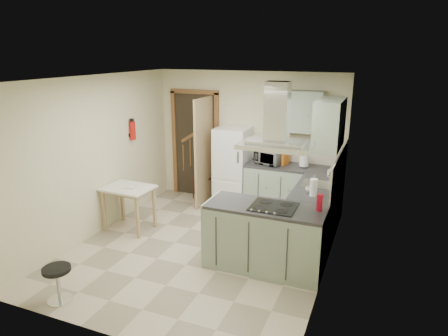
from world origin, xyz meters
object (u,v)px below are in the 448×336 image
at_px(bentwood_chair, 204,177).
at_px(microwave, 269,157).
at_px(fridge, 233,167).
at_px(extractor_hood, 276,145).
at_px(stool, 58,284).
at_px(peninsula, 265,237).
at_px(drop_leaf_table, 129,208).

distance_m(bentwood_chair, microwave, 1.49).
relative_size(fridge, extractor_hood, 1.67).
bearing_deg(bentwood_chair, microwave, 7.68).
bearing_deg(stool, fridge, 77.41).
height_order(fridge, bentwood_chair, fridge).
height_order(peninsula, stool, peninsula).
bearing_deg(peninsula, stool, -141.17).
bearing_deg(fridge, bentwood_chair, 167.32).
bearing_deg(drop_leaf_table, stool, -76.87).
bearing_deg(extractor_hood, microwave, 107.60).
relative_size(peninsula, drop_leaf_table, 1.99).
xyz_separation_m(peninsula, microwave, (-0.52, 1.96, 0.58)).
relative_size(extractor_hood, stool, 2.06).
bearing_deg(extractor_hood, stool, -142.51).
distance_m(fridge, extractor_hood, 2.57).
bearing_deg(peninsula, extractor_hood, 0.00).
bearing_deg(extractor_hood, drop_leaf_table, 172.06).
xyz_separation_m(fridge, extractor_hood, (1.32, -1.98, 0.97)).
relative_size(peninsula, microwave, 3.27).
bearing_deg(bentwood_chair, drop_leaf_table, -92.14).
relative_size(peninsula, extractor_hood, 1.72).
relative_size(fridge, bentwood_chair, 1.67).
relative_size(fridge, drop_leaf_table, 1.93).
bearing_deg(extractor_hood, peninsula, 180.00).
xyz_separation_m(fridge, drop_leaf_table, (-1.19, -1.63, -0.39)).
relative_size(extractor_hood, bentwood_chair, 1.00).
height_order(drop_leaf_table, microwave, microwave).
bearing_deg(stool, extractor_hood, 37.49).
distance_m(extractor_hood, bentwood_chair, 3.17).
bearing_deg(fridge, drop_leaf_table, -126.16).
bearing_deg(stool, microwave, 67.22).
xyz_separation_m(extractor_hood, bentwood_chair, (-1.98, 2.13, -1.27)).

